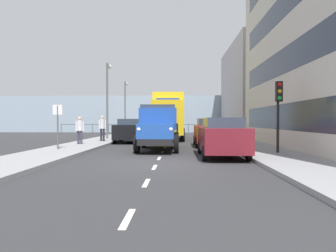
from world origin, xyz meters
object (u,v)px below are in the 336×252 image
(traffic_light_near, at_px, (279,101))
(lamp_post_promenade, at_px, (108,93))
(lorry_cargo_yellow, at_px, (169,115))
(street_sign, at_px, (58,119))
(pedestrian_strolling, at_px, (102,126))
(car_teal_oppositeside_1, at_px, (141,128))
(pedestrian_by_lamp, at_px, (80,128))
(car_maroon_kerbside_near, at_px, (222,137))
(lamp_post_far, at_px, (125,102))
(car_black_oppositeside_0, at_px, (130,130))
(truck_vintage_blue, at_px, (158,128))
(car_red_kerbside_1, at_px, (209,132))

(traffic_light_near, distance_m, lamp_post_promenade, 15.31)
(lorry_cargo_yellow, xyz_separation_m, street_sign, (5.29, 11.08, -0.39))
(pedestrian_strolling, bearing_deg, street_sign, 83.70)
(lamp_post_promenade, bearing_deg, car_teal_oppositeside_1, -120.93)
(pedestrian_by_lamp, bearing_deg, lorry_cargo_yellow, -124.95)
(car_maroon_kerbside_near, bearing_deg, pedestrian_by_lamp, -34.61)
(pedestrian_strolling, bearing_deg, car_teal_oppositeside_1, -104.91)
(pedestrian_strolling, bearing_deg, traffic_light_near, 141.19)
(pedestrian_by_lamp, distance_m, lamp_post_far, 16.10)
(car_maroon_kerbside_near, bearing_deg, car_black_oppositeside_0, -59.14)
(truck_vintage_blue, bearing_deg, street_sign, 10.12)
(street_sign, bearing_deg, pedestrian_by_lamp, -90.29)
(lamp_post_promenade, bearing_deg, car_red_kerbside_1, 141.88)
(pedestrian_strolling, distance_m, lamp_post_far, 13.20)
(lorry_cargo_yellow, relative_size, car_black_oppositeside_0, 1.95)
(pedestrian_by_lamp, height_order, traffic_light_near, traffic_light_near)
(car_maroon_kerbside_near, height_order, car_red_kerbside_1, same)
(car_maroon_kerbside_near, xyz_separation_m, car_red_kerbside_1, (0.00, -5.77, -0.00))
(car_teal_oppositeside_1, height_order, lamp_post_far, lamp_post_far)
(pedestrian_strolling, bearing_deg, lamp_post_far, -87.56)
(lamp_post_promenade, distance_m, street_sign, 10.03)
(car_black_oppositeside_0, xyz_separation_m, pedestrian_strolling, (1.89, 0.60, 0.32))
(truck_vintage_blue, distance_m, street_sign, 5.15)
(car_teal_oppositeside_1, relative_size, traffic_light_near, 1.45)
(car_black_oppositeside_0, distance_m, lamp_post_promenade, 4.59)
(car_red_kerbside_1, relative_size, traffic_light_near, 1.22)
(car_red_kerbside_1, xyz_separation_m, pedestrian_by_lamp, (8.00, 0.25, 0.25))
(car_maroon_kerbside_near, height_order, lamp_post_far, lamp_post_far)
(traffic_light_near, height_order, lamp_post_far, lamp_post_far)
(street_sign, bearing_deg, lamp_post_far, -90.48)
(car_red_kerbside_1, bearing_deg, traffic_light_near, 116.24)
(street_sign, bearing_deg, truck_vintage_blue, -169.88)
(lorry_cargo_yellow, bearing_deg, truck_vintage_blue, 88.61)
(street_sign, bearing_deg, car_black_oppositeside_0, -110.21)
(lorry_cargo_yellow, bearing_deg, street_sign, 64.47)
(traffic_light_near, bearing_deg, car_maroon_kerbside_near, 10.87)
(lorry_cargo_yellow, distance_m, car_black_oppositeside_0, 4.97)
(car_red_kerbside_1, distance_m, lamp_post_far, 17.73)
(car_maroon_kerbside_near, relative_size, car_black_oppositeside_0, 1.06)
(lorry_cargo_yellow, bearing_deg, car_black_oppositeside_0, 56.15)
(truck_vintage_blue, height_order, car_red_kerbside_1, truck_vintage_blue)
(car_teal_oppositeside_1, bearing_deg, truck_vintage_blue, 100.93)
(pedestrian_strolling, bearing_deg, pedestrian_by_lamp, 76.66)
(pedestrian_strolling, distance_m, street_sign, 6.53)
(car_teal_oppositeside_1, relative_size, pedestrian_strolling, 2.57)
(lorry_cargo_yellow, height_order, lamp_post_far, lamp_post_far)
(lamp_post_promenade, bearing_deg, truck_vintage_blue, 117.84)
(street_sign, bearing_deg, lorry_cargo_yellow, -115.53)
(truck_vintage_blue, distance_m, lamp_post_far, 19.32)
(car_maroon_kerbside_near, xyz_separation_m, traffic_light_near, (-2.60, -0.50, 1.58))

